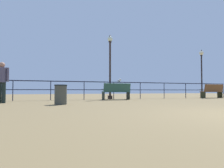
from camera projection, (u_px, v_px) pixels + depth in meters
pier_railing at (114, 86)px, 12.32m from camera, size 18.94×0.05×1.09m
bench_near_left at (116, 91)px, 11.56m from camera, size 1.66×0.80×0.96m
bench_near_right at (213, 91)px, 14.32m from camera, size 1.75×0.64×0.99m
lamppost_center at (110, 64)px, 12.47m from camera, size 0.32×0.32×4.09m
lamppost_right at (202, 68)px, 15.23m from camera, size 0.32×0.32×3.72m
person_by_bench at (2, 80)px, 8.36m from camera, size 0.56×0.33×1.74m
seagull_on_rail at (119, 81)px, 12.45m from camera, size 0.19×0.41×0.19m
trash_bin at (61, 95)px, 7.55m from camera, size 0.48×0.48×0.76m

